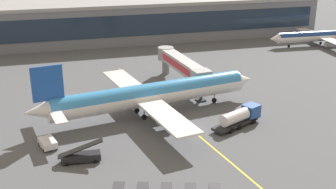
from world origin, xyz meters
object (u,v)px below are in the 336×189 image
belt_loader (81,156)px  commuter_jet_far (320,36)px  fuel_tanker (240,117)px  pushback_tug (48,143)px  main_airliner (150,94)px

belt_loader → commuter_jet_far: size_ratio=0.20×
fuel_tanker → pushback_tug: bearing=179.1°
main_airliner → fuel_tanker: main_airliner is taller
commuter_jet_far → belt_loader: bearing=-145.1°
pushback_tug → belt_loader: bearing=-52.6°
fuel_tanker → pushback_tug: size_ratio=2.53×
pushback_tug → commuter_jet_far: commuter_jet_far is taller
fuel_tanker → belt_loader: size_ratio=1.56×
belt_loader → pushback_tug: belt_loader is taller
main_airliner → commuter_jet_far: bearing=31.8°
main_airliner → commuter_jet_far: size_ratio=1.39×
belt_loader → commuter_jet_far: bearing=34.9°
commuter_jet_far → fuel_tanker: bearing=-135.3°
pushback_tug → commuter_jet_far: 97.49m
main_airliner → fuel_tanker: 17.52m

